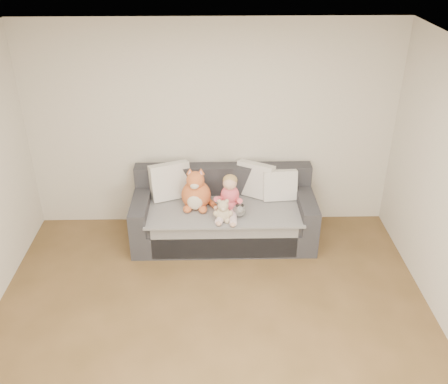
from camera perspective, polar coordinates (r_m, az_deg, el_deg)
name	(u,v)px	position (r m, az deg, el deg)	size (l,w,h in m)	color
room_shell	(212,218)	(4.26, -1.44, -3.01)	(5.00, 5.00, 5.00)	brown
sofa	(224,216)	(6.17, -0.04, -2.72)	(2.20, 0.94, 0.85)	#27272C
cushion_left	(170,181)	(6.17, -6.17, 1.25)	(0.54, 0.38, 0.46)	silver
cushion_right_back	(255,180)	(6.21, 3.53, 1.42)	(0.51, 0.41, 0.44)	silver
cushion_right_front	(280,185)	(6.16, 6.40, 0.79)	(0.43, 0.22, 0.39)	silver
toddler	(229,198)	(5.82, 0.62, -0.66)	(0.34, 0.49, 0.48)	#DF4F6F
plush_cat	(196,193)	(5.94, -3.21, -0.10)	(0.43, 0.36, 0.54)	#C65C2C
teddy_bear	(223,212)	(5.71, -0.11, -2.34)	(0.23, 0.17, 0.29)	tan
plush_cow	(239,210)	(5.82, 1.76, -2.05)	(0.16, 0.24, 0.19)	white
sippy_cup	(221,211)	(5.84, -0.40, -2.17)	(0.11, 0.07, 0.12)	#543BA1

